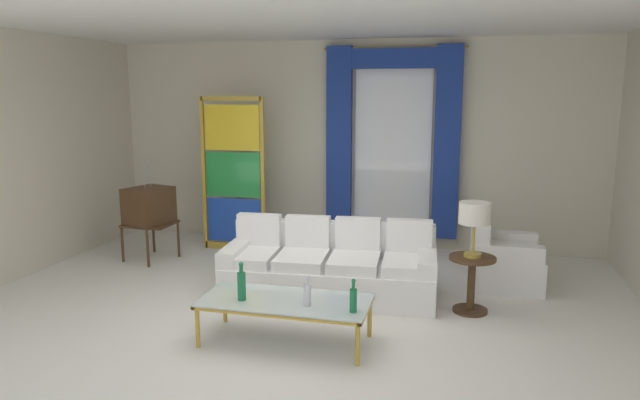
# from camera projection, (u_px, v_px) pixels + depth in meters

# --- Properties ---
(ground_plane) EXTENTS (16.00, 16.00, 0.00)m
(ground_plane) POSITION_uv_depth(u_px,v_px,m) (292.00, 315.00, 6.00)
(ground_plane) COLOR white
(wall_rear) EXTENTS (8.00, 0.12, 3.00)m
(wall_rear) POSITION_uv_depth(u_px,v_px,m) (351.00, 144.00, 8.64)
(wall_rear) COLOR beige
(wall_rear) RESTS_ON ground
(wall_left) EXTENTS (0.12, 7.00, 3.00)m
(wall_left) POSITION_uv_depth(u_px,v_px,m) (20.00, 155.00, 7.18)
(wall_left) COLOR beige
(wall_left) RESTS_ON ground
(ceiling_slab) EXTENTS (8.00, 7.60, 0.04)m
(ceiling_slab) POSITION_uv_depth(u_px,v_px,m) (311.00, 20.00, 6.21)
(ceiling_slab) COLOR white
(curtained_window) EXTENTS (2.00, 0.17, 2.70)m
(curtained_window) POSITION_uv_depth(u_px,v_px,m) (392.00, 129.00, 8.29)
(curtained_window) COLOR white
(curtained_window) RESTS_ON ground
(couch_white_long) EXTENTS (2.40, 1.09, 0.86)m
(couch_white_long) POSITION_uv_depth(u_px,v_px,m) (330.00, 268.00, 6.59)
(couch_white_long) COLOR white
(couch_white_long) RESTS_ON ground
(coffee_table) EXTENTS (1.54, 0.69, 0.41)m
(coffee_table) POSITION_uv_depth(u_px,v_px,m) (285.00, 303.00, 5.31)
(coffee_table) COLOR silver
(coffee_table) RESTS_ON ground
(bottle_blue_decanter) EXTENTS (0.08, 0.08, 0.36)m
(bottle_blue_decanter) POSITION_uv_depth(u_px,v_px,m) (242.00, 284.00, 5.26)
(bottle_blue_decanter) COLOR #196B3D
(bottle_blue_decanter) RESTS_ON coffee_table
(bottle_crystal_tall) EXTENTS (0.07, 0.07, 0.29)m
(bottle_crystal_tall) POSITION_uv_depth(u_px,v_px,m) (307.00, 293.00, 5.13)
(bottle_crystal_tall) COLOR silver
(bottle_crystal_tall) RESTS_ON coffee_table
(bottle_amber_squat) EXTENTS (0.06, 0.06, 0.30)m
(bottle_amber_squat) POSITION_uv_depth(u_px,v_px,m) (353.00, 299.00, 4.98)
(bottle_amber_squat) COLOR #196B3D
(bottle_amber_squat) RESTS_ON coffee_table
(vintage_tv) EXTENTS (0.65, 0.71, 1.35)m
(vintage_tv) POSITION_uv_depth(u_px,v_px,m) (149.00, 207.00, 7.87)
(vintage_tv) COLOR #472D19
(vintage_tv) RESTS_ON ground
(armchair_white) EXTENTS (0.83, 0.83, 0.80)m
(armchair_white) POSITION_uv_depth(u_px,v_px,m) (500.00, 262.00, 6.89)
(armchair_white) COLOR white
(armchair_white) RESTS_ON ground
(stained_glass_divider) EXTENTS (0.95, 0.05, 2.20)m
(stained_glass_divider) POSITION_uv_depth(u_px,v_px,m) (233.00, 178.00, 8.31)
(stained_glass_divider) COLOR gold
(stained_glass_divider) RESTS_ON ground
(peacock_figurine) EXTENTS (0.44, 0.60, 0.50)m
(peacock_figurine) POSITION_uv_depth(u_px,v_px,m) (260.00, 244.00, 7.94)
(peacock_figurine) COLOR beige
(peacock_figurine) RESTS_ON ground
(round_side_table) EXTENTS (0.48, 0.48, 0.59)m
(round_side_table) POSITION_uv_depth(u_px,v_px,m) (471.00, 279.00, 6.04)
(round_side_table) COLOR #472D19
(round_side_table) RESTS_ON ground
(table_lamp_brass) EXTENTS (0.32, 0.32, 0.57)m
(table_lamp_brass) POSITION_uv_depth(u_px,v_px,m) (475.00, 216.00, 5.92)
(table_lamp_brass) COLOR #B29338
(table_lamp_brass) RESTS_ON round_side_table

